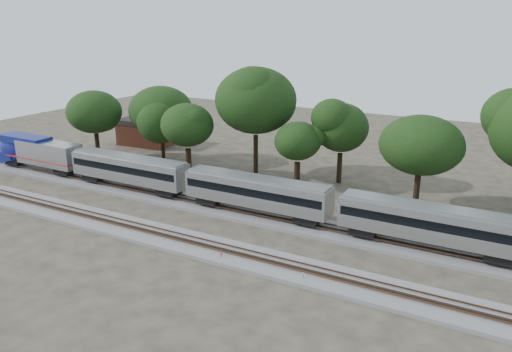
{
  "coord_description": "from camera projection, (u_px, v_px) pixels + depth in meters",
  "views": [
    {
      "loc": [
        27.23,
        -42.05,
        22.3
      ],
      "look_at": [
        1.49,
        5.0,
        5.47
      ],
      "focal_mm": 35.0,
      "sensor_mm": 36.0,
      "label": 1
    }
  ],
  "objects": [
    {
      "name": "track_far",
      "position": [
        249.0,
        214.0,
        59.31
      ],
      "size": [
        160.0,
        5.0,
        0.73
      ],
      "color": "slate",
      "rests_on": "ground"
    },
    {
      "name": "switch_stand_white",
      "position": [
        303.0,
        276.0,
        44.25
      ],
      "size": [
        0.27,
        0.12,
        0.89
      ],
      "rotation": [
        0.0,
        0.0,
        0.36
      ],
      "color": "#512D19",
      "rests_on": "ground"
    },
    {
      "name": "tree_3",
      "position": [
        256.0,
        101.0,
        72.23
      ],
      "size": [
        11.32,
        11.32,
        15.96
      ],
      "color": "black",
      "rests_on": "ground"
    },
    {
      "name": "switch_stand_red",
      "position": [
        221.0,
        256.0,
        48.05
      ],
      "size": [
        0.26,
        0.14,
        0.88
      ],
      "rotation": [
        0.0,
        0.0,
        -0.43
      ],
      "color": "#512D19",
      "rests_on": "ground"
    },
    {
      "name": "track_near",
      "position": [
        201.0,
        246.0,
        50.94
      ],
      "size": [
        160.0,
        5.0,
        0.73
      ],
      "color": "slate",
      "rests_on": "ground"
    },
    {
      "name": "tree_4",
      "position": [
        298.0,
        141.0,
        67.77
      ],
      "size": [
        6.68,
        6.68,
        9.41
      ],
      "color": "black",
      "rests_on": "ground"
    },
    {
      "name": "train",
      "position": [
        258.0,
        191.0,
        57.86
      ],
      "size": [
        93.79,
        3.24,
        4.77
      ],
      "color": "#B1B4B9",
      "rests_on": "ground"
    },
    {
      "name": "ground",
      "position": [
        222.0,
        234.0,
        54.35
      ],
      "size": [
        160.0,
        160.0,
        0.0
      ],
      "primitive_type": "plane",
      "color": "#383328",
      "rests_on": "ground"
    },
    {
      "name": "tree_6",
      "position": [
        421.0,
        145.0,
        59.67
      ],
      "size": [
        8.1,
        8.1,
        11.42
      ],
      "color": "black",
      "rests_on": "ground"
    },
    {
      "name": "switch_lever",
      "position": [
        265.0,
        271.0,
        46.06
      ],
      "size": [
        0.54,
        0.38,
        0.3
      ],
      "primitive_type": "cube",
      "rotation": [
        0.0,
        0.0,
        0.17
      ],
      "color": "#512D19",
      "rests_on": "ground"
    },
    {
      "name": "tree_1",
      "position": [
        161.0,
        111.0,
        80.62
      ],
      "size": [
        8.42,
        8.42,
        11.87
      ],
      "color": "black",
      "rests_on": "ground"
    },
    {
      "name": "tree_5",
      "position": [
        341.0,
        128.0,
        69.17
      ],
      "size": [
        8.15,
        8.15,
        11.49
      ],
      "color": "black",
      "rests_on": "ground"
    },
    {
      "name": "tree_0",
      "position": [
        94.0,
        112.0,
        81.44
      ],
      "size": [
        8.07,
        8.07,
        11.37
      ],
      "color": "black",
      "rests_on": "ground"
    },
    {
      "name": "tree_2",
      "position": [
        187.0,
        125.0,
        72.19
      ],
      "size": [
        7.88,
        7.88,
        11.11
      ],
      "color": "black",
      "rests_on": "ground"
    },
    {
      "name": "brick_building",
      "position": [
        148.0,
        131.0,
        93.06
      ],
      "size": [
        10.31,
        7.52,
        4.79
      ],
      "rotation": [
        0.0,
        0.0,
        0.05
      ],
      "color": "brown",
      "rests_on": "ground"
    }
  ]
}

